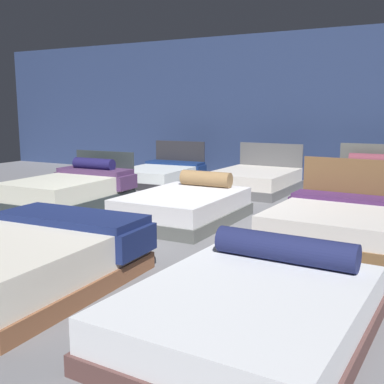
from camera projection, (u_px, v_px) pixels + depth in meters
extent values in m
cube|color=slate|center=(180.00, 223.00, 7.32)|extent=(18.00, 18.00, 0.02)
cube|color=navy|center=(285.00, 107.00, 11.45)|extent=(18.00, 0.06, 3.50)
cube|color=brown|center=(26.00, 279.00, 4.64)|extent=(1.72, 2.19, 0.18)
cube|color=silver|center=(24.00, 253.00, 4.59)|extent=(1.66, 2.13, 0.34)
cube|color=navy|center=(72.00, 217.00, 5.18)|extent=(1.64, 0.72, 0.08)
cube|color=navy|center=(16.00, 225.00, 5.57)|extent=(0.11, 0.66, 0.28)
cube|color=navy|center=(137.00, 242.00, 4.85)|extent=(0.11, 0.66, 0.28)
cube|color=brown|center=(248.00, 330.00, 3.58)|extent=(1.72, 2.21, 0.15)
cube|color=white|center=(249.00, 305.00, 3.55)|extent=(1.66, 2.15, 0.25)
cylinder|color=#1C224F|center=(285.00, 248.00, 4.13)|extent=(1.25, 0.30, 0.24)
cube|color=#2C3435|center=(68.00, 201.00, 8.42)|extent=(1.48, 2.18, 0.21)
cube|color=silver|center=(67.00, 187.00, 8.38)|extent=(1.41, 2.12, 0.30)
cube|color=#2C3435|center=(105.00, 174.00, 9.31)|extent=(1.34, 0.07, 0.91)
cube|color=#462C52|center=(95.00, 171.00, 9.02)|extent=(1.42, 0.57, 0.09)
cube|color=#462C52|center=(66.00, 177.00, 9.38)|extent=(0.10, 0.55, 0.26)
cube|color=#462C52|center=(127.00, 182.00, 8.73)|extent=(0.10, 0.55, 0.26)
cylinder|color=#1B174A|center=(94.00, 164.00, 8.98)|extent=(0.86, 0.24, 0.22)
cube|color=#545754|center=(183.00, 216.00, 7.33)|extent=(1.48, 2.09, 0.18)
cube|color=silver|center=(183.00, 202.00, 7.29)|extent=(1.42, 2.03, 0.26)
cylinder|color=olive|center=(206.00, 179.00, 7.91)|extent=(0.87, 0.25, 0.25)
cube|color=brown|center=(335.00, 234.00, 6.28)|extent=(1.70, 2.03, 0.18)
cube|color=silver|center=(336.00, 218.00, 6.24)|extent=(1.64, 1.97, 0.24)
cube|color=brown|center=(354.00, 192.00, 7.04)|extent=(1.52, 0.11, 0.99)
cube|color=#442452|center=(350.00, 198.00, 6.82)|extent=(1.61, 0.54, 0.06)
cube|color=#442452|center=(295.00, 204.00, 7.26)|extent=(0.08, 0.46, 0.29)
cube|color=#2B2A2E|center=(160.00, 180.00, 11.06)|extent=(1.52, 2.14, 0.15)
cube|color=silver|center=(159.00, 172.00, 11.03)|extent=(1.46, 2.08, 0.22)
cube|color=#2B2A2E|center=(180.00, 160.00, 11.92)|extent=(1.34, 0.10, 0.92)
cube|color=navy|center=(175.00, 163.00, 11.69)|extent=(1.43, 0.54, 0.06)
cube|color=navy|center=(150.00, 167.00, 12.02)|extent=(0.08, 0.48, 0.24)
cube|color=navy|center=(201.00, 171.00, 11.41)|extent=(0.08, 0.48, 0.24)
cube|color=#575759|center=(253.00, 188.00, 9.96)|extent=(1.61, 2.00, 0.18)
cube|color=silver|center=(253.00, 177.00, 9.92)|extent=(1.55, 1.94, 0.26)
cube|color=#575759|center=(270.00, 165.00, 10.73)|extent=(1.47, 0.08, 0.95)
cube|color=#595B56|center=(366.00, 197.00, 8.89)|extent=(1.52, 2.16, 0.18)
cube|color=white|center=(367.00, 184.00, 8.84)|extent=(1.46, 2.09, 0.32)
cube|color=#595B56|center=(374.00, 169.00, 9.75)|extent=(1.38, 0.07, 1.01)
cube|color=#402551|center=(373.00, 169.00, 9.49)|extent=(1.46, 0.54, 0.07)
cube|color=#402551|center=(334.00, 175.00, 9.85)|extent=(0.09, 0.51, 0.26)
cylinder|color=brown|center=(374.00, 160.00, 9.51)|extent=(0.94, 0.27, 0.25)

